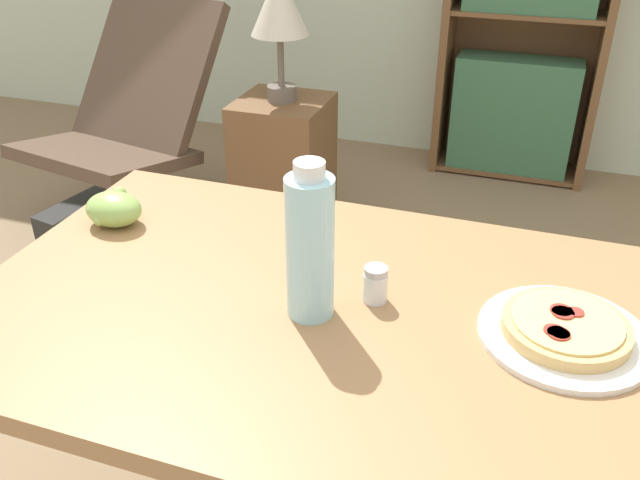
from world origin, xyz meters
TOP-DOWN VIEW (x-y plane):
  - dining_table at (0.11, 0.06)m, footprint 1.19×0.72m
  - pizza_on_plate at (0.45, 0.10)m, footprint 0.25×0.25m
  - grape_bunch at (-0.38, 0.19)m, footprint 0.11×0.09m
  - drink_bottle at (0.07, 0.04)m, footprint 0.07×0.07m
  - salt_shaker at (0.16, 0.11)m, footprint 0.04×0.04m
  - lounge_chair_near at (-1.20, 1.40)m, footprint 0.69×0.85m
  - bookshelf at (0.24, 2.46)m, footprint 0.72×0.28m
  - side_table at (-0.58, 1.54)m, footprint 0.34×0.34m
  - table_lamp at (-0.58, 1.54)m, footprint 0.21×0.21m

SIDE VIEW (x-z plane):
  - side_table at x=-0.58m, z-range 0.00..0.56m
  - lounge_chair_near at x=-1.20m, z-range -0.15..0.73m
  - dining_table at x=0.11m, z-range 0.26..1.02m
  - bookshelf at x=0.24m, z-range -0.06..1.46m
  - pizza_on_plate at x=0.45m, z-range 0.75..0.79m
  - salt_shaker at x=0.16m, z-range 0.76..0.82m
  - grape_bunch at x=-0.38m, z-range 0.76..0.82m
  - drink_bottle at x=0.07m, z-range 0.75..1.00m
  - table_lamp at x=-0.58m, z-range 0.66..1.13m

